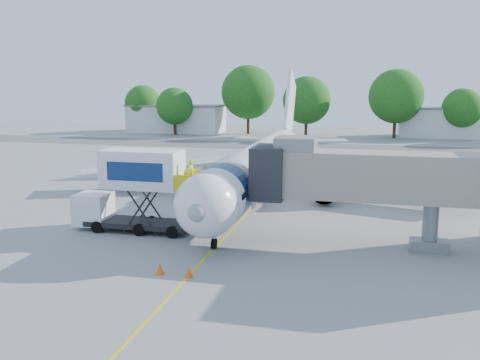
% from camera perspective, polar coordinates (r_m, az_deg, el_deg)
% --- Properties ---
extents(ground, '(160.00, 160.00, 0.00)m').
position_cam_1_polar(ground, '(41.28, 0.93, -3.39)').
color(ground, gray).
rests_on(ground, ground).
extents(guidance_line, '(0.15, 70.00, 0.01)m').
position_cam_1_polar(guidance_line, '(41.28, 0.93, -3.38)').
color(guidance_line, yellow).
rests_on(guidance_line, ground).
extents(taxiway_strip, '(120.00, 10.00, 0.01)m').
position_cam_1_polar(taxiway_strip, '(82.17, 7.38, 3.53)').
color(taxiway_strip, '#59595B').
rests_on(taxiway_strip, ground).
extents(aircraft, '(34.17, 37.73, 11.35)m').
position_cam_1_polar(aircraft, '(44.65, 2.10, 1.53)').
color(aircraft, white).
rests_on(aircraft, ground).
extents(jet_bridge, '(13.90, 3.20, 6.60)m').
position_cam_1_polar(jet_bridge, '(32.59, 12.03, 0.41)').
color(jet_bridge, gray).
rests_on(jet_bridge, ground).
extents(catering_hiloader, '(8.50, 2.44, 5.50)m').
position_cam_1_polar(catering_hiloader, '(36.15, -11.26, -1.12)').
color(catering_hiloader, black).
rests_on(catering_hiloader, ground).
extents(ground_tug, '(3.57, 1.99, 1.39)m').
position_cam_1_polar(ground_tug, '(23.37, -0.24, -12.69)').
color(ground_tug, white).
rests_on(ground_tug, ground).
extents(safety_cone_a, '(0.40, 0.40, 0.63)m').
position_cam_1_polar(safety_cone_a, '(27.94, -5.49, -9.70)').
color(safety_cone_a, '#F8560D').
rests_on(safety_cone_a, ground).
extents(safety_cone_b, '(0.43, 0.43, 0.69)m').
position_cam_1_polar(safety_cone_b, '(28.53, -8.56, -9.28)').
color(safety_cone_b, '#F8560D').
rests_on(safety_cone_b, ground).
extents(outbuilding_left, '(18.40, 8.40, 5.30)m').
position_cam_1_polar(outbuilding_left, '(105.94, -6.80, 6.55)').
color(outbuilding_left, silver).
rests_on(outbuilding_left, ground).
extents(outbuilding_right, '(16.40, 7.40, 5.30)m').
position_cam_1_polar(outbuilding_right, '(102.22, 21.10, 5.78)').
color(outbuilding_right, silver).
rests_on(outbuilding_right, ground).
extents(tree_a, '(7.13, 7.13, 9.09)m').
position_cam_1_polar(tree_a, '(107.58, -10.32, 8.04)').
color(tree_a, '#382314').
rests_on(tree_a, ground).
extents(tree_b, '(6.83, 6.83, 8.71)m').
position_cam_1_polar(tree_b, '(100.69, -7.00, 7.83)').
color(tree_b, '#382314').
rests_on(tree_b, ground).
extents(tree_c, '(10.05, 10.05, 12.81)m').
position_cam_1_polar(tree_c, '(101.38, 0.88, 9.34)').
color(tree_c, '#382314').
rests_on(tree_c, ground).
extents(tree_d, '(8.42, 8.42, 10.73)m').
position_cam_1_polar(tree_d, '(95.85, 7.12, 8.43)').
color(tree_d, '#382314').
rests_on(tree_d, ground).
extents(tree_e, '(9.36, 9.36, 11.93)m').
position_cam_1_polar(tree_e, '(97.18, 16.31, 8.55)').
color(tree_e, '#382314').
rests_on(tree_e, ground).
extents(tree_f, '(6.80, 6.80, 8.67)m').
position_cam_1_polar(tree_f, '(99.93, 22.62, 7.07)').
color(tree_f, '#382314').
rests_on(tree_f, ground).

